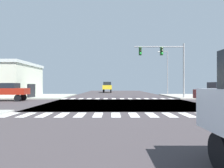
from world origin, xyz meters
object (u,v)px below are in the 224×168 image
(suv_leading_3, at_px, (108,86))
(sedan_outer_2, at_px, (7,90))
(traffic_signal_mast, at_px, (165,58))
(street_lamp, at_px, (166,68))

(suv_leading_3, xyz_separation_m, sedan_outer_2, (-10.03, -25.25, -0.28))
(traffic_signal_mast, bearing_deg, suv_leading_3, 109.76)
(traffic_signal_mast, height_order, sedan_outer_2, traffic_signal_mast)
(traffic_signal_mast, xyz_separation_m, street_lamp, (2.52, 9.72, -0.55))
(street_lamp, relative_size, sedan_outer_2, 1.72)
(street_lamp, distance_m, sedan_outer_2, 24.67)
(traffic_signal_mast, distance_m, street_lamp, 10.06)
(suv_leading_3, bearing_deg, traffic_signal_mast, 109.76)
(suv_leading_3, bearing_deg, street_lamp, 131.54)
(traffic_signal_mast, bearing_deg, street_lamp, 75.50)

